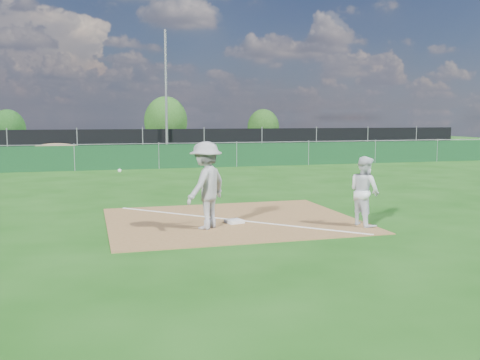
# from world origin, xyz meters

# --- Properties ---
(ground) EXTENTS (90.00, 90.00, 0.00)m
(ground) POSITION_xyz_m (0.00, 10.00, 0.00)
(ground) COLOR #15490F
(ground) RESTS_ON ground
(infield_dirt) EXTENTS (6.00, 5.00, 0.02)m
(infield_dirt) POSITION_xyz_m (0.00, 1.00, 0.01)
(infield_dirt) COLOR brown
(infield_dirt) RESTS_ON ground
(foul_line) EXTENTS (5.01, 5.01, 0.01)m
(foul_line) POSITION_xyz_m (0.00, 1.00, 0.03)
(foul_line) COLOR white
(foul_line) RESTS_ON infield_dirt
(green_fence) EXTENTS (44.00, 0.05, 1.20)m
(green_fence) POSITION_xyz_m (0.00, 15.00, 0.60)
(green_fence) COLOR #0F391B
(green_fence) RESTS_ON ground
(dirt_mound) EXTENTS (3.38, 2.60, 1.17)m
(dirt_mound) POSITION_xyz_m (-5.00, 18.50, 0.58)
(dirt_mound) COLOR #977449
(dirt_mound) RESTS_ON ground
(black_fence) EXTENTS (46.00, 0.04, 1.80)m
(black_fence) POSITION_xyz_m (0.00, 23.00, 0.90)
(black_fence) COLOR black
(black_fence) RESTS_ON ground
(parking_lot) EXTENTS (46.00, 9.00, 0.01)m
(parking_lot) POSITION_xyz_m (0.00, 28.00, 0.01)
(parking_lot) COLOR black
(parking_lot) RESTS_ON ground
(light_pole) EXTENTS (0.16, 0.16, 8.00)m
(light_pole) POSITION_xyz_m (1.50, 22.70, 4.00)
(light_pole) COLOR slate
(light_pole) RESTS_ON ground
(first_base) EXTENTS (0.45, 0.45, 0.08)m
(first_base) POSITION_xyz_m (-0.04, 0.62, 0.06)
(first_base) COLOR white
(first_base) RESTS_ON infield_dirt
(play_at_first) EXTENTS (2.65, 1.41, 1.97)m
(play_at_first) POSITION_xyz_m (-0.82, 0.19, 1.00)
(play_at_first) COLOR #A5A5A7
(play_at_first) RESTS_ON infield_dirt
(runner) EXTENTS (0.75, 0.89, 1.63)m
(runner) POSITION_xyz_m (2.81, -0.44, 0.82)
(runner) COLOR white
(runner) RESTS_ON ground
(car_left) EXTENTS (4.18, 1.68, 1.42)m
(car_left) POSITION_xyz_m (-7.64, 28.48, 0.72)
(car_left) COLOR #A0A2A7
(car_left) RESTS_ON parking_lot
(car_mid) EXTENTS (5.20, 2.98, 1.62)m
(car_mid) POSITION_xyz_m (-1.05, 26.64, 0.82)
(car_mid) COLOR black
(car_mid) RESTS_ON parking_lot
(car_right) EXTENTS (4.79, 3.15, 1.29)m
(car_right) POSITION_xyz_m (3.03, 28.19, 0.66)
(car_right) COLOR black
(car_right) RESTS_ON parking_lot
(tree_left) EXTENTS (2.67, 2.67, 3.17)m
(tree_left) POSITION_xyz_m (-9.31, 33.40, 1.63)
(tree_left) COLOR #382316
(tree_left) RESTS_ON ground
(tree_mid) EXTENTS (3.63, 3.63, 4.31)m
(tree_mid) POSITION_xyz_m (3.02, 33.88, 2.22)
(tree_mid) COLOR #382316
(tree_mid) RESTS_ON ground
(tree_right) EXTENTS (2.76, 2.76, 3.27)m
(tree_right) POSITION_xyz_m (11.38, 32.89, 1.68)
(tree_right) COLOR #382316
(tree_right) RESTS_ON ground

